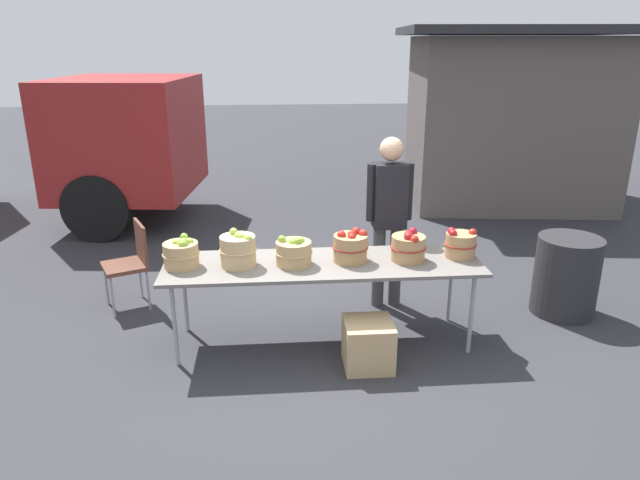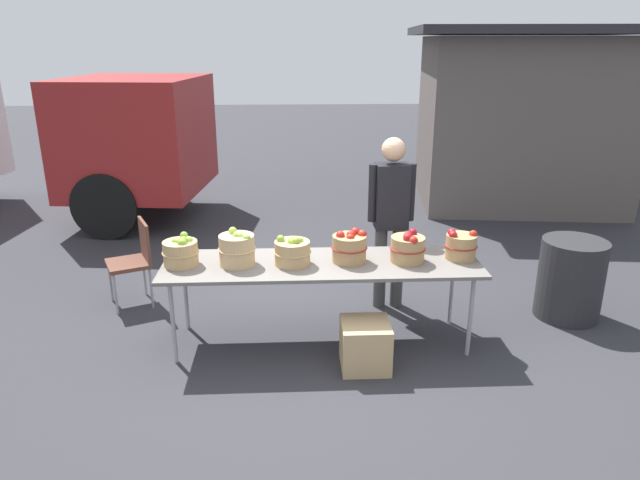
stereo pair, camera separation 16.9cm
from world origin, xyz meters
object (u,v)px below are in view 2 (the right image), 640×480
apple_basket_red_0 (350,247)px  apple_basket_red_2 (461,246)px  folding_chair (135,256)px  apple_basket_green_1 (237,249)px  market_table (322,267)px  vendor_adult (391,210)px  produce_crate (365,345)px  apple_basket_green_0 (181,252)px  apple_basket_green_2 (292,252)px  apple_basket_red_1 (408,248)px  trash_barrel (570,279)px

apple_basket_red_0 → apple_basket_red_2: 0.96m
apple_basket_red_0 → apple_basket_red_2: apple_basket_red_0 is taller
apple_basket_red_0 → folding_chair: 2.26m
apple_basket_green_1 → market_table: bearing=0.6°
apple_basket_green_1 → vendor_adult: (1.41, 0.71, 0.11)m
folding_chair → produce_crate: folding_chair is taller
apple_basket_red_0 → apple_basket_green_1: bearing=-178.4°
apple_basket_green_0 → apple_basket_green_2: apple_basket_green_0 is taller
apple_basket_red_1 → vendor_adult: (-0.03, 0.71, 0.13)m
folding_chair → produce_crate: bearing=34.4°
apple_basket_green_0 → apple_basket_red_0: apple_basket_red_0 is taller
market_table → apple_basket_green_2: (-0.25, -0.02, 0.15)m
apple_basket_green_0 → apple_basket_green_1: bearing=-1.6°
trash_barrel → market_table: bearing=-170.9°
apple_basket_red_1 → trash_barrel: bearing=13.2°
market_table → folding_chair: size_ratio=3.14×
apple_basket_red_0 → apple_basket_red_1: bearing=-2.9°
apple_basket_green_1 → trash_barrel: size_ratio=0.41×
apple_basket_green_0 → apple_basket_green_1: 0.47m
apple_basket_red_2 → vendor_adult: (-0.50, 0.66, 0.13)m
apple_basket_red_2 → apple_basket_red_1: bearing=-174.0°
apple_basket_red_0 → folding_chair: apple_basket_red_0 is taller
apple_basket_green_0 → trash_barrel: (3.58, 0.38, -0.48)m
apple_basket_green_0 → produce_crate: (1.51, -0.45, -0.67)m
apple_basket_red_2 → produce_crate: bearing=-150.8°
apple_basket_red_1 → folding_chair: (-2.55, 0.89, -0.36)m
apple_basket_red_1 → market_table: bearing=179.6°
apple_basket_green_1 → produce_crate: size_ratio=0.81×
apple_basket_red_2 → vendor_adult: vendor_adult is taller
apple_basket_red_1 → trash_barrel: (1.67, 0.39, -0.49)m
trash_barrel → apple_basket_green_1: bearing=-172.8°
apple_basket_green_0 → trash_barrel: 3.63m
vendor_adult → folding_chair: vendor_adult is taller
vendor_adult → apple_basket_green_0: bearing=18.5°
market_table → folding_chair: (-1.82, 0.88, -0.21)m
apple_basket_green_0 → produce_crate: bearing=-16.4°
market_table → apple_basket_red_2: size_ratio=9.62×
apple_basket_red_1 → folding_chair: bearing=160.8°
market_table → vendor_adult: vendor_adult is taller
apple_basket_red_0 → produce_crate: apple_basket_red_0 is taller
apple_basket_green_0 → folding_chair: 1.14m
apple_basket_red_0 → vendor_adult: 0.83m
apple_basket_red_0 → apple_basket_green_2: bearing=-175.0°
market_table → apple_basket_red_0: 0.29m
apple_basket_red_1 → vendor_adult: 0.72m
apple_basket_red_0 → produce_crate: size_ratio=0.79×
apple_basket_red_2 → vendor_adult: size_ratio=0.17×
market_table → apple_basket_green_2: 0.29m
apple_basket_green_2 → folding_chair: apple_basket_green_2 is taller
market_table → vendor_adult: (0.70, 0.70, 0.29)m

